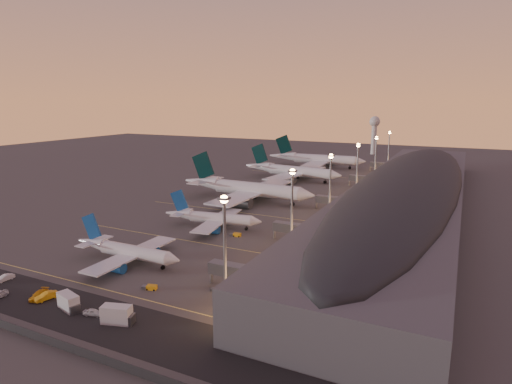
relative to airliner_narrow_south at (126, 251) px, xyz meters
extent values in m
plane|color=#413F3C|center=(3.43, 28.58, -3.41)|extent=(700.00, 700.00, 0.00)
cylinder|color=silver|center=(3.21, 0.03, 0.06)|extent=(22.85, 4.09, 3.88)
cone|color=silver|center=(16.45, 0.15, 0.06)|extent=(3.72, 3.92, 3.88)
cone|color=silver|center=(-13.35, -0.12, 0.55)|extent=(10.34, 3.98, 3.88)
cube|color=silver|center=(2.10, 0.02, -0.62)|extent=(6.93, 32.77, 0.43)
cylinder|color=navy|center=(2.77, 7.22, -1.93)|extent=(5.18, 2.96, 2.91)
cylinder|color=navy|center=(2.90, -7.17, -1.93)|extent=(5.18, 2.96, 2.91)
cube|color=navy|center=(-12.84, -0.12, 5.58)|extent=(7.12, 0.65, 8.43)
cube|color=silver|center=(-12.10, -0.11, 1.13)|extent=(3.79, 11.81, 0.27)
cylinder|color=black|center=(12.79, 0.12, -2.65)|extent=(0.31, 0.31, 1.53)
cylinder|color=black|center=(12.79, 0.12, -2.87)|extent=(1.09, 0.69, 1.09)
cylinder|color=black|center=(1.34, 2.73, -2.65)|extent=(0.31, 0.31, 1.53)
cylinder|color=black|center=(1.34, 2.73, -2.87)|extent=(1.09, 0.69, 1.09)
cylinder|color=black|center=(1.39, -2.71, -2.65)|extent=(0.31, 0.31, 1.53)
cylinder|color=black|center=(1.39, -2.71, -2.87)|extent=(1.09, 0.69, 1.09)
cylinder|color=silver|center=(7.07, 41.03, 0.13)|extent=(23.62, 7.60, 3.96)
cone|color=silver|center=(20.42, 43.16, 0.13)|extent=(4.34, 4.51, 3.96)
cone|color=silver|center=(-9.62, 38.35, 0.63)|extent=(11.01, 5.58, 3.96)
cube|color=silver|center=(5.96, 40.85, -0.56)|extent=(11.95, 34.03, 0.44)
cylinder|color=navy|center=(5.54, 48.22, -1.90)|extent=(5.66, 3.77, 2.97)
cylinder|color=navy|center=(7.86, 33.71, -1.90)|extent=(5.66, 3.77, 2.97)
cube|color=navy|center=(-9.10, 38.44, 5.77)|extent=(7.27, 1.74, 8.60)
cube|color=silver|center=(-8.36, 38.56, 1.22)|extent=(5.61, 12.46, 0.28)
cylinder|color=black|center=(16.73, 42.57, -2.63)|extent=(0.36, 0.36, 1.56)
cylinder|color=black|center=(16.73, 42.57, -2.86)|extent=(1.21, 0.86, 1.11)
cylinder|color=black|center=(4.78, 43.47, -2.63)|extent=(0.36, 0.36, 1.56)
cylinder|color=black|center=(4.78, 43.47, -2.86)|extent=(1.21, 0.86, 1.11)
cylinder|color=black|center=(5.66, 37.99, -2.63)|extent=(0.36, 0.36, 1.56)
cylinder|color=black|center=(5.66, 37.99, -2.86)|extent=(1.21, 0.86, 1.11)
cylinder|color=silver|center=(0.85, 83.91, 2.31)|extent=(42.27, 7.93, 6.36)
cone|color=silver|center=(25.25, 82.99, 2.31)|extent=(7.02, 6.61, 6.36)
cone|color=silver|center=(-29.66, 85.06, 3.10)|extent=(19.22, 7.07, 6.36)
cube|color=silver|center=(-1.19, 83.99, 1.20)|extent=(14.51, 61.89, 0.70)
cylinder|color=#5B5D63|center=(0.68, 97.45, -0.95)|extent=(9.67, 5.12, 4.77)
cylinder|color=#5B5D63|center=(-0.34, 70.42, -0.95)|extent=(9.67, 5.12, 4.77)
cube|color=black|center=(-28.71, 85.02, 11.32)|extent=(12.57, 1.42, 14.11)
cube|color=silver|center=(-27.35, 84.97, 4.06)|extent=(7.61, 22.37, 0.45)
cylinder|color=black|center=(18.50, 83.25, -2.14)|extent=(0.53, 0.53, 2.54)
cylinder|color=black|center=(18.50, 83.25, -2.52)|extent=(1.82, 1.18, 1.78)
cylinder|color=black|center=(-2.37, 88.49, -2.14)|extent=(0.53, 0.53, 2.54)
cylinder|color=black|center=(-2.37, 88.49, -2.52)|extent=(1.82, 1.18, 1.78)
cylinder|color=black|center=(-2.71, 79.59, -2.14)|extent=(0.53, 0.53, 2.54)
cylinder|color=black|center=(-2.71, 79.59, -2.52)|extent=(1.82, 1.18, 1.78)
cylinder|color=silver|center=(-0.35, 142.51, 1.90)|extent=(39.46, 10.87, 5.90)
cone|color=silver|center=(22.12, 139.59, 1.90)|extent=(7.00, 6.66, 5.90)
cone|color=silver|center=(-28.44, 146.16, 2.63)|extent=(18.24, 8.12, 5.90)
cube|color=silver|center=(-2.22, 142.75, 0.86)|extent=(18.58, 58.02, 0.65)
cylinder|color=#5B5D63|center=(0.64, 155.03, -1.13)|extent=(9.31, 5.52, 4.43)
cylinder|color=#5B5D63|center=(-2.59, 130.15, -1.13)|extent=(9.31, 5.52, 4.43)
cube|color=black|center=(-27.56, 146.04, 10.26)|extent=(11.66, 2.38, 13.09)
cube|color=silver|center=(-26.31, 145.88, 3.52)|extent=(8.88, 21.17, 0.41)
cylinder|color=black|center=(15.90, 140.40, -2.23)|extent=(0.53, 0.53, 2.36)
cylinder|color=black|center=(15.90, 140.40, -2.59)|extent=(1.77, 1.24, 1.65)
cylinder|color=black|center=(-2.94, 147.01, -2.23)|extent=(0.53, 0.53, 2.36)
cylinder|color=black|center=(-2.94, 147.01, -2.59)|extent=(1.77, 1.24, 1.65)
cylinder|color=black|center=(-4.00, 138.82, -2.23)|extent=(0.53, 0.53, 2.36)
cylinder|color=black|center=(-4.00, 138.82, -2.59)|extent=(1.77, 1.24, 1.65)
cylinder|color=silver|center=(-1.96, 196.32, 2.33)|extent=(42.50, 8.70, 6.38)
cone|color=silver|center=(22.52, 197.67, 2.33)|extent=(7.15, 6.75, 6.38)
cone|color=silver|center=(-32.55, 194.63, 3.13)|extent=(19.39, 7.42, 6.38)
cube|color=silver|center=(-4.00, 196.21, 1.21)|extent=(15.63, 62.29, 0.70)
cylinder|color=#5B5D63|center=(-3.38, 209.84, -0.94)|extent=(9.78, 5.30, 4.79)
cylinder|color=#5B5D63|center=(-1.89, 182.72, -0.94)|extent=(9.78, 5.30, 4.79)
cube|color=black|center=(-31.60, 194.68, 11.37)|extent=(12.63, 1.65, 14.17)
cube|color=silver|center=(-30.24, 194.76, 4.09)|extent=(8.02, 22.56, 0.45)
cylinder|color=black|center=(15.75, 197.29, -2.14)|extent=(0.54, 0.54, 2.55)
cylinder|color=black|center=(15.75, 197.29, -2.52)|extent=(1.85, 1.21, 1.79)
cylinder|color=black|center=(-5.60, 200.59, -2.14)|extent=(0.54, 0.54, 2.55)
cylinder|color=black|center=(-5.60, 200.59, -2.52)|extent=(1.85, 1.21, 1.79)
cylinder|color=black|center=(-5.11, 191.67, -2.14)|extent=(0.54, 0.54, 2.55)
cylinder|color=black|center=(-5.11, 191.67, -2.52)|extent=(1.85, 1.21, 1.79)
cube|color=#4A4A4F|center=(65.43, 101.08, 2.59)|extent=(40.00, 255.00, 12.00)
ellipsoid|color=black|center=(65.43, 101.08, 8.59)|extent=(39.00, 253.00, 10.92)
cube|color=#EE984F|center=(45.23, 101.08, 1.59)|extent=(0.40, 244.80, 8.00)
cube|color=#5B5D63|center=(37.43, -1.42, 1.09)|extent=(16.00, 3.20, 3.00)
cylinder|color=gray|center=(29.43, -1.42, -1.21)|extent=(0.70, 0.70, 4.40)
cube|color=#5B5D63|center=(37.43, 38.58, 1.09)|extent=(16.00, 3.20, 3.00)
cylinder|color=gray|center=(29.43, 38.58, -1.21)|extent=(0.70, 0.70, 4.40)
cube|color=#5B5D63|center=(37.43, 83.58, 1.09)|extent=(16.00, 3.20, 3.00)
cylinder|color=gray|center=(29.43, 83.58, -1.21)|extent=(0.70, 0.70, 4.40)
cube|color=#5B5D63|center=(37.43, 140.58, 1.09)|extent=(16.00, 3.20, 3.00)
cylinder|color=gray|center=(29.43, 140.58, -1.21)|extent=(0.70, 0.70, 4.40)
cube|color=#5B5D63|center=(37.43, 196.58, 1.09)|extent=(16.00, 3.20, 3.00)
cylinder|color=gray|center=(29.43, 196.58, -1.21)|extent=(0.70, 0.70, 4.40)
cylinder|color=gray|center=(39.43, -11.42, 9.09)|extent=(0.70, 0.70, 25.00)
cube|color=gray|center=(39.43, -11.42, 21.79)|extent=(2.20, 2.20, 0.50)
sphere|color=#FEB05E|center=(39.43, -11.42, 21.59)|extent=(1.80, 1.80, 1.80)
cylinder|color=gray|center=(39.43, 28.58, 9.09)|extent=(0.70, 0.70, 25.00)
cube|color=gray|center=(39.43, 28.58, 21.79)|extent=(2.20, 2.20, 0.50)
sphere|color=#FEB05E|center=(39.43, 28.58, 21.59)|extent=(1.80, 1.80, 1.80)
cylinder|color=gray|center=(39.43, 68.58, 9.09)|extent=(0.70, 0.70, 25.00)
cube|color=gray|center=(39.43, 68.58, 21.79)|extent=(2.20, 2.20, 0.50)
sphere|color=#FEB05E|center=(39.43, 68.58, 21.59)|extent=(1.80, 1.80, 1.80)
cylinder|color=gray|center=(39.43, 113.58, 9.09)|extent=(0.70, 0.70, 25.00)
cube|color=gray|center=(39.43, 113.58, 21.79)|extent=(2.20, 2.20, 0.50)
sphere|color=#FEB05E|center=(39.43, 113.58, 21.59)|extent=(1.80, 1.80, 1.80)
cylinder|color=gray|center=(39.43, 158.58, 9.09)|extent=(0.70, 0.70, 25.00)
cube|color=gray|center=(39.43, 158.58, 21.79)|extent=(2.20, 2.20, 0.50)
sphere|color=#FEB05E|center=(39.43, 158.58, 21.59)|extent=(1.80, 1.80, 1.80)
cylinder|color=gray|center=(39.43, 203.58, 9.09)|extent=(0.70, 0.70, 25.00)
cube|color=gray|center=(39.43, 203.58, 21.79)|extent=(2.20, 2.20, 0.50)
sphere|color=#FEB05E|center=(39.43, 203.58, 21.59)|extent=(1.80, 1.80, 1.80)
cylinder|color=silver|center=(13.43, 288.58, 9.59)|extent=(4.40, 4.40, 26.00)
sphere|color=silver|center=(13.43, 288.58, 24.59)|extent=(9.00, 9.00, 9.00)
cube|color=black|center=(3.43, -27.42, -3.41)|extent=(260.00, 16.00, 0.01)
cube|color=#D8C659|center=(3.43, -16.42, -3.41)|extent=(90.00, 0.36, 0.00)
cube|color=#D8C659|center=(3.43, 23.58, -3.41)|extent=(90.00, 0.36, 0.00)
cube|color=#D8C659|center=(3.43, 63.58, -3.41)|extent=(90.00, 0.36, 0.00)
cube|color=#D8C659|center=(3.43, 108.58, -3.41)|extent=(90.00, 0.36, 0.00)
cube|color=#D8C659|center=(3.43, 163.58, -3.41)|extent=(90.00, 0.36, 0.00)
cube|color=#2D2D30|center=(3.43, -39.42, -2.41)|extent=(124.00, 0.08, 1.90)
cylinder|color=#2D2D30|center=(7.43, -39.42, -2.41)|extent=(0.12, 0.12, 2.00)
cylinder|color=#2D2D30|center=(15.43, -39.42, -2.41)|extent=(0.12, 0.12, 2.00)
cylinder|color=#2D2D30|center=(23.43, -39.42, -2.41)|extent=(0.12, 0.12, 2.00)
cylinder|color=#2D2D30|center=(31.43, -39.42, -2.41)|extent=(0.12, 0.12, 2.00)
cylinder|color=#2D2D30|center=(39.43, -39.42, -2.41)|extent=(0.12, 0.12, 2.00)
cube|color=orange|center=(18.37, -11.35, -2.86)|extent=(2.72, 2.07, 1.11)
cube|color=#5B5D63|center=(16.61, -11.80, -3.01)|extent=(1.69, 1.62, 0.81)
cylinder|color=black|center=(19.05, -10.39, -3.19)|extent=(0.47, 0.29, 0.44)
cylinder|color=black|center=(19.43, -11.85, -3.19)|extent=(0.47, 0.29, 0.44)
cylinder|color=black|center=(17.30, -10.84, -3.19)|extent=(0.47, 0.29, 0.44)
cylinder|color=black|center=(17.68, -12.30, -3.19)|extent=(0.47, 0.29, 0.44)
cube|color=orange|center=(33.88, -4.81, -2.92)|extent=(2.46, 1.96, 0.98)
cube|color=#5B5D63|center=(32.36, -5.33, -3.06)|extent=(1.56, 1.50, 0.72)
cylinder|color=black|center=(34.43, -3.91, -3.22)|extent=(0.42, 0.28, 0.39)
cylinder|color=black|center=(34.86, -5.18, -3.22)|extent=(0.42, 0.28, 0.39)
cylinder|color=black|center=(32.90, -4.43, -3.22)|extent=(0.42, 0.28, 0.39)
cylinder|color=black|center=(33.34, -5.70, -3.22)|extent=(0.42, 0.28, 0.39)
cube|color=orange|center=(17.15, 34.86, -2.84)|extent=(2.66, 1.81, 1.15)
cube|color=#5B5D63|center=(15.27, 34.68, -2.99)|extent=(1.60, 1.50, 0.84)
cylinder|color=black|center=(18.02, 35.74, -3.18)|extent=(0.48, 0.23, 0.46)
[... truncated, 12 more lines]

